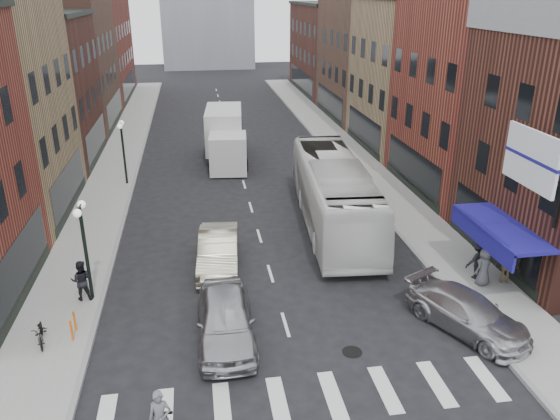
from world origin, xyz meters
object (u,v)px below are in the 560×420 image
object	(u,v)px
box_truck	(225,137)
sedan_left_far	(218,251)
bike_rack	(73,326)
ped_left_solo	(81,280)
streetlamp_far	(122,141)
sedan_left_near	(225,319)
ped_right_a	(478,260)
billboard_sign	(533,160)
parked_bicycle	(41,333)
streetlamp_near	(83,234)
ped_right_c	(484,266)
ped_right_b	(507,266)
transit_bus	(334,193)
curb_car	(468,313)

from	to	relation	value
box_truck	sedan_left_far	size ratio (longest dim) A/B	1.73
bike_rack	ped_left_solo	bearing A→B (deg)	92.16
streetlamp_far	sedan_left_near	bearing A→B (deg)	-73.67
sedan_left_far	ped_left_solo	world-z (taller)	ped_left_solo
box_truck	sedan_left_near	world-z (taller)	box_truck
ped_right_a	billboard_sign	bearing A→B (deg)	76.01
parked_bicycle	bike_rack	bearing A→B (deg)	0.22
streetlamp_near	ped_right_c	xyz separation A→B (m)	(15.98, -1.56, -1.93)
billboard_sign	sedan_left_near	distance (m)	12.05
sedan_left_near	billboard_sign	bearing A→B (deg)	1.23
parked_bicycle	streetlamp_near	bearing A→B (deg)	53.90
ped_right_b	ped_right_c	distance (m)	1.02
sedan_left_near	box_truck	bearing A→B (deg)	87.00
bike_rack	sedan_left_far	xyz separation A→B (m)	(5.40, 4.70, 0.26)
parked_bicycle	ped_right_a	size ratio (longest dim) A/B	0.89
box_truck	sedan_left_far	xyz separation A→B (m)	(-1.40, -16.29, -0.98)
ped_right_c	ped_right_b	bearing A→B (deg)	156.54
sedan_left_far	ped_right_c	size ratio (longest dim) A/B	2.97
streetlamp_far	ped_right_c	bearing A→B (deg)	-44.23
parked_bicycle	billboard_sign	bearing A→B (deg)	-15.32
billboard_sign	sedan_left_far	size ratio (longest dim) A/B	0.75
streetlamp_far	ped_left_solo	size ratio (longest dim) A/B	2.46
sedan_left_near	ped_right_a	xyz separation A→B (m)	(10.84, 2.60, 0.16)
billboard_sign	transit_bus	distance (m)	11.26
streetlamp_near	box_truck	xyz separation A→B (m)	(6.60, 18.29, -1.12)
sedan_left_far	bike_rack	bearing A→B (deg)	-134.27
streetlamp_far	ped_right_b	size ratio (longest dim) A/B	2.64
billboard_sign	sedan_left_near	size ratio (longest dim) A/B	0.74
transit_bus	streetlamp_far	bearing A→B (deg)	149.10
streetlamp_far	ped_right_a	xyz separation A→B (m)	(15.99, -14.99, -1.91)
transit_bus	box_truck	bearing A→B (deg)	115.84
streetlamp_near	sedan_left_near	size ratio (longest dim) A/B	0.83
ped_right_b	ped_left_solo	bearing A→B (deg)	25.24
ped_right_c	curb_car	bearing A→B (deg)	31.36
sedan_left_near	ped_right_c	size ratio (longest dim) A/B	3.00
sedan_left_far	parked_bicycle	world-z (taller)	sedan_left_far
ped_left_solo	ped_right_b	world-z (taller)	ped_left_solo
bike_rack	parked_bicycle	size ratio (longest dim) A/B	0.53
billboard_sign	ped_right_b	size ratio (longest dim) A/B	2.38
curb_car	bike_rack	bearing A→B (deg)	147.63
bike_rack	sedan_left_near	size ratio (longest dim) A/B	0.16
streetlamp_near	ped_left_solo	bearing A→B (deg)	-151.43
ped_right_c	sedan_left_near	bearing A→B (deg)	-11.12
ped_left_solo	streetlamp_far	bearing A→B (deg)	-91.04
box_truck	ped_right_c	bearing A→B (deg)	-59.79
streetlamp_far	ped_right_c	distance (m)	22.39
box_truck	ped_left_solo	bearing A→B (deg)	-105.58
box_truck	ped_left_solo	distance (m)	19.72
sedan_left_far	ped_right_c	bearing A→B (deg)	-13.57
ped_right_a	ped_right_b	bearing A→B (deg)	135.35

